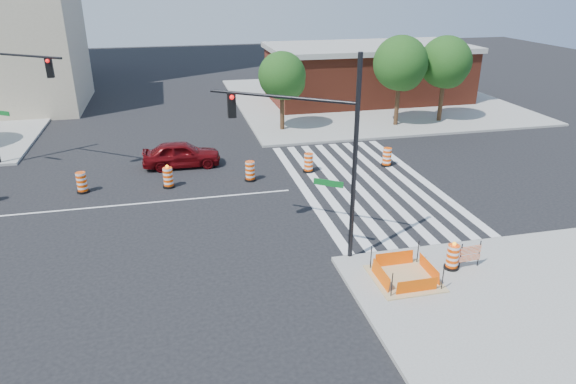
{
  "coord_description": "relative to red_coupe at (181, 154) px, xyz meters",
  "views": [
    {
      "loc": [
        1.67,
        -22.8,
        9.75
      ],
      "look_at": [
        6.17,
        -3.45,
        1.4
      ],
      "focal_mm": 32.0,
      "sensor_mm": 36.0,
      "label": 1
    }
  ],
  "objects": [
    {
      "name": "tree_north_c",
      "position": [
        7.0,
        5.69,
        2.86
      ],
      "size": [
        3.19,
        3.14,
        5.33
      ],
      "color": "#382314",
      "rests_on": "ground"
    },
    {
      "name": "median_drum_2",
      "position": [
        -4.89,
        -2.69,
        -0.24
      ],
      "size": [
        0.6,
        0.6,
        1.02
      ],
      "color": "black",
      "rests_on": "ground"
    },
    {
      "name": "tree_north_d",
      "position": [
        15.02,
        5.01,
        3.46
      ],
      "size": [
        3.66,
        3.66,
        6.23
      ],
      "color": "#382314",
      "rests_on": "ground"
    },
    {
      "name": "excavation_pit",
      "position": [
        6.97,
        -13.73,
        -0.5
      ],
      "size": [
        2.2,
        2.2,
        0.9
      ],
      "color": "tan",
      "rests_on": "ground"
    },
    {
      "name": "signal_pole_nw",
      "position": [
        -8.64,
        1.63,
        4.05
      ],
      "size": [
        4.88,
        3.5,
        7.77
      ],
      "rotation": [
        0.0,
        0.0,
        -0.62
      ],
      "color": "black",
      "rests_on": "ground"
    },
    {
      "name": "crosswalk_east",
      "position": [
        8.92,
        -4.73,
        -0.71
      ],
      "size": [
        6.75,
        13.5,
        0.01
      ],
      "color": "silver",
      "rests_on": "ground"
    },
    {
      "name": "signal_pole_se",
      "position": [
        4.41,
        -10.88,
        3.83
      ],
      "size": [
        4.65,
        3.34,
        7.41
      ],
      "rotation": [
        0.0,
        0.0,
        2.53
      ],
      "color": "black",
      "rests_on": "ground"
    },
    {
      "name": "median_drum_4",
      "position": [
        3.35,
        -2.97,
        -0.24
      ],
      "size": [
        0.6,
        0.6,
        1.02
      ],
      "color": "black",
      "rests_on": "ground"
    },
    {
      "name": "barricade",
      "position": [
        9.53,
        -13.52,
        -0.02
      ],
      "size": [
        0.85,
        0.1,
        1.0
      ],
      "rotation": [
        0.0,
        0.0,
        0.07
      ],
      "color": "#FE4905",
      "rests_on": "ground"
    },
    {
      "name": "sidewalk_ne",
      "position": [
        15.97,
        13.27,
        -0.64
      ],
      "size": [
        22.0,
        22.0,
        0.15
      ],
      "primitive_type": "cube",
      "color": "gray",
      "rests_on": "ground"
    },
    {
      "name": "ground",
      "position": [
        -2.03,
        -4.73,
        -0.72
      ],
      "size": [
        120.0,
        120.0,
        0.0
      ],
      "primitive_type": "plane",
      "color": "black",
      "rests_on": "ground"
    },
    {
      "name": "red_coupe",
      "position": [
        0.0,
        0.0,
        0.0
      ],
      "size": [
        4.24,
        1.75,
        1.44
      ],
      "primitive_type": "imported",
      "rotation": [
        0.0,
        0.0,
        1.56
      ],
      "color": "#59070A",
      "rests_on": "ground"
    },
    {
      "name": "lane_centerline",
      "position": [
        -2.03,
        -4.73,
        -0.71
      ],
      "size": [
        14.0,
        0.12,
        0.01
      ],
      "primitive_type": "cube",
      "color": "silver",
      "rests_on": "ground"
    },
    {
      "name": "median_drum_3",
      "position": [
        -0.79,
        -2.96,
        -0.23
      ],
      "size": [
        0.6,
        0.6,
        1.18
      ],
      "color": "black",
      "rests_on": "ground"
    },
    {
      "name": "pit_drum",
      "position": [
        8.9,
        -13.45,
        -0.13
      ],
      "size": [
        0.54,
        0.54,
        1.06
      ],
      "color": "black",
      "rests_on": "ground"
    },
    {
      "name": "median_drum_6",
      "position": [
        11.11,
        -2.49,
        -0.24
      ],
      "size": [
        0.6,
        0.6,
        1.02
      ],
      "color": "black",
      "rests_on": "ground"
    },
    {
      "name": "tree_north_e",
      "position": [
        18.56,
        5.36,
        3.37
      ],
      "size": [
        3.59,
        3.58,
        6.09
      ],
      "color": "#382314",
      "rests_on": "ground"
    },
    {
      "name": "brick_storefront",
      "position": [
        15.97,
        13.27,
        1.6
      ],
      "size": [
        16.5,
        8.5,
        4.6
      ],
      "color": "maroon",
      "rests_on": "ground"
    },
    {
      "name": "median_drum_5",
      "position": [
        6.62,
        -2.43,
        -0.24
      ],
      "size": [
        0.6,
        0.6,
        1.02
      ],
      "color": "black",
      "rests_on": "ground"
    }
  ]
}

